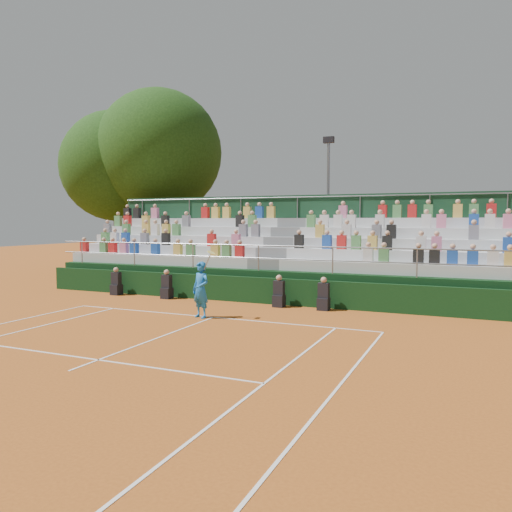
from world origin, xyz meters
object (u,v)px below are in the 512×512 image
at_px(tree_west, 116,166).
at_px(tree_east, 159,153).
at_px(tennis_player, 201,290).
at_px(floodlight_mast, 328,195).

relative_size(tree_west, tree_east, 0.90).
relative_size(tennis_player, tree_west, 0.22).
xyz_separation_m(tree_west, tree_east, (3.07, 0.31, 0.76)).
distance_m(tennis_player, tree_east, 17.04).
height_order(tennis_player, floodlight_mast, floodlight_mast).
height_order(tree_west, tree_east, tree_east).
distance_m(tree_east, floodlight_mast, 10.92).
bearing_deg(tennis_player, tree_east, 129.18).
distance_m(tennis_player, floodlight_mast, 13.99).
xyz_separation_m(tennis_player, tree_west, (-13.02, 11.91, 5.72)).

